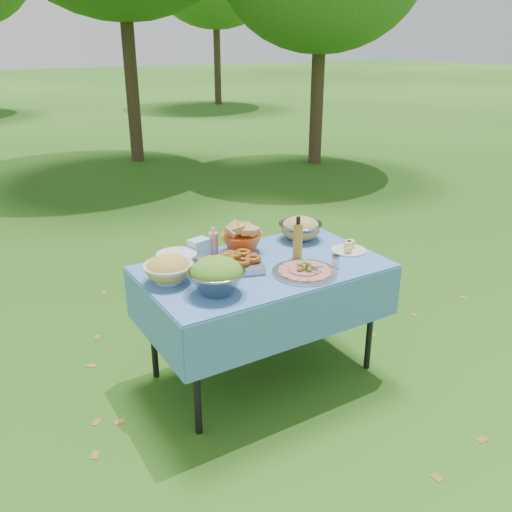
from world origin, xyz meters
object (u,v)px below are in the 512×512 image
(picnic_table, at_px, (263,321))
(salad_bowl, at_px, (217,275))
(charcuterie_platter, at_px, (305,266))
(oil_bottle, at_px, (298,238))
(bread_bowl, at_px, (242,238))
(pasta_bowl_steel, at_px, (301,228))
(plate_stack, at_px, (177,259))

(picnic_table, distance_m, salad_bowl, 0.66)
(salad_bowl, distance_m, charcuterie_platter, 0.57)
(oil_bottle, bearing_deg, bread_bowl, 129.76)
(salad_bowl, height_order, pasta_bowl_steel, salad_bowl)
(picnic_table, bearing_deg, oil_bottle, -0.67)
(plate_stack, bearing_deg, oil_bottle, -23.38)
(picnic_table, xyz_separation_m, pasta_bowl_steel, (0.47, 0.27, 0.46))
(picnic_table, height_order, bread_bowl, bread_bowl)
(plate_stack, height_order, pasta_bowl_steel, pasta_bowl_steel)
(salad_bowl, relative_size, pasta_bowl_steel, 1.06)
(picnic_table, distance_m, pasta_bowl_steel, 0.71)
(bread_bowl, xyz_separation_m, pasta_bowl_steel, (0.46, -0.01, -0.01))
(plate_stack, relative_size, pasta_bowl_steel, 0.84)
(pasta_bowl_steel, relative_size, oil_bottle, 1.08)
(salad_bowl, bearing_deg, pasta_bowl_steel, 27.41)
(salad_bowl, xyz_separation_m, plate_stack, (-0.03, 0.48, -0.07))
(picnic_table, relative_size, bread_bowl, 5.31)
(picnic_table, relative_size, salad_bowl, 4.70)
(salad_bowl, distance_m, oil_bottle, 0.69)
(plate_stack, distance_m, pasta_bowl_steel, 0.91)
(charcuterie_platter, bearing_deg, pasta_bowl_steel, 56.93)
(pasta_bowl_steel, bearing_deg, charcuterie_platter, -123.07)
(plate_stack, distance_m, charcuterie_platter, 0.79)
(bread_bowl, height_order, charcuterie_platter, bread_bowl)
(plate_stack, relative_size, oil_bottle, 0.91)
(salad_bowl, relative_size, bread_bowl, 1.13)
(plate_stack, distance_m, bread_bowl, 0.46)
(plate_stack, height_order, charcuterie_platter, charcuterie_platter)
(pasta_bowl_steel, bearing_deg, picnic_table, -149.99)
(plate_stack, height_order, oil_bottle, oil_bottle)
(picnic_table, xyz_separation_m, bread_bowl, (0.01, 0.28, 0.47))
(bread_bowl, bearing_deg, plate_stack, 178.34)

